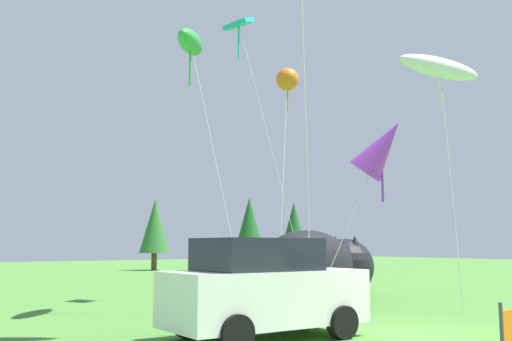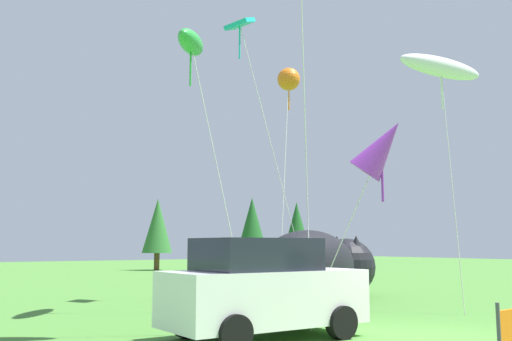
{
  "view_description": "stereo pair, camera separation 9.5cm",
  "coord_description": "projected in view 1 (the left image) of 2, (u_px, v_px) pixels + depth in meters",
  "views": [
    {
      "loc": [
        -9.4,
        -7.74,
        1.86
      ],
      "look_at": [
        -1.41,
        4.05,
        3.72
      ],
      "focal_mm": 40.0,
      "sensor_mm": 36.0,
      "label": 1
    },
    {
      "loc": [
        -9.33,
        -7.79,
        1.86
      ],
      "look_at": [
        -1.41,
        4.05,
        3.72
      ],
      "focal_mm": 40.0,
      "sensor_mm": 36.0,
      "label": 2
    }
  ],
  "objects": [
    {
      "name": "horizon_tree_mid",
      "position": [
        294.0,
        226.0,
        54.75
      ],
      "size": [
        2.49,
        2.49,
        5.95
      ],
      "color": "brown",
      "rests_on": "ground"
    },
    {
      "name": "kite_orange_flower",
      "position": [
        287.0,
        80.0,
        23.43
      ],
      "size": [
        2.54,
        2.57,
        9.1
      ],
      "color": "silver",
      "rests_on": "ground"
    },
    {
      "name": "kite_green_fish",
      "position": [
        191.0,
        43.0,
        16.63
      ],
      "size": [
        2.45,
        2.3,
        8.19
      ],
      "color": "silver",
      "rests_on": "ground"
    },
    {
      "name": "horizon_tree_east",
      "position": [
        249.0,
        223.0,
        53.76
      ],
      "size": [
        2.65,
        2.65,
        6.32
      ],
      "color": "brown",
      "rests_on": "ground"
    },
    {
      "name": "inflatable_cat",
      "position": [
        317.0,
        269.0,
        18.93
      ],
      "size": [
        6.94,
        4.76,
        2.34
      ],
      "rotation": [
        0.0,
        0.0,
        0.46
      ],
      "color": "black",
      "rests_on": "ground"
    },
    {
      "name": "kite_purple_delta",
      "position": [
        381.0,
        148.0,
        13.58
      ],
      "size": [
        1.61,
        3.1,
        5.0
      ],
      "color": "silver",
      "rests_on": "ground"
    },
    {
      "name": "horizon_tree_west",
      "position": [
        155.0,
        226.0,
        42.63
      ],
      "size": [
        2.23,
        2.23,
        5.33
      ],
      "color": "brown",
      "rests_on": "ground"
    },
    {
      "name": "kite_white_ghost",
      "position": [
        440.0,
        68.0,
        17.46
      ],
      "size": [
        3.1,
        1.66,
        7.72
      ],
      "color": "silver",
      "rests_on": "ground"
    },
    {
      "name": "ground_plane",
      "position": [
        428.0,
        339.0,
        11.34
      ],
      "size": [
        120.0,
        120.0,
        0.0
      ],
      "primitive_type": "plane",
      "color": "#477F33"
    },
    {
      "name": "kite_teal_diamond",
      "position": [
        240.0,
        30.0,
        20.38
      ],
      "size": [
        2.84,
        1.78,
        10.05
      ],
      "color": "silver",
      "rests_on": "ground"
    },
    {
      "name": "parked_car",
      "position": [
        263.0,
        289.0,
        11.45
      ],
      "size": [
        4.05,
        2.03,
        2.0
      ],
      "rotation": [
        0.0,
        0.0,
        0.0
      ],
      "color": "white",
      "rests_on": "ground"
    }
  ]
}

